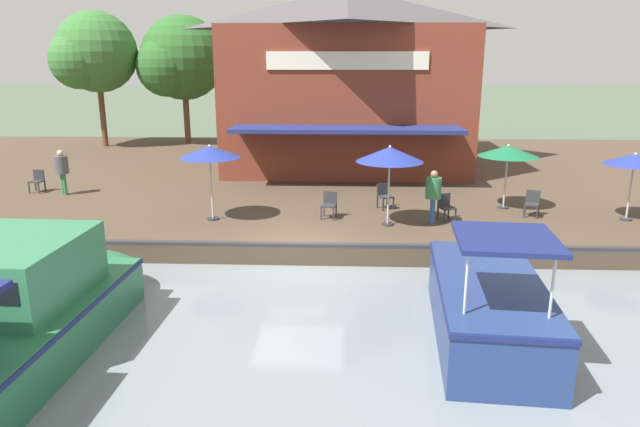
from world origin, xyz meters
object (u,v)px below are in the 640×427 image
tree_upstream_bank (179,60)px  patio_umbrella_mid_patio_left (508,151)px  patio_umbrella_back_row (210,152)px  cafe_chair_under_first_umbrella (37,180)px  cafe_chair_mid_patio (384,195)px  tree_behind_restaurant (92,54)px  person_mid_patio (62,167)px  motorboat_second_along (1,319)px  waterfront_restaurant (347,77)px  cafe_chair_back_row_seat (532,202)px  patio_umbrella_by_entrance (635,160)px  cafe_chair_beside_entrance (329,204)px  motorboat_distant_upstream (484,296)px  patio_umbrella_mid_patio_right (390,154)px  person_near_entrance (433,191)px  cafe_chair_facing_river (446,206)px

tree_upstream_bank → patio_umbrella_mid_patio_left: bearing=45.7°
patio_umbrella_back_row → cafe_chair_under_first_umbrella: size_ratio=2.84×
cafe_chair_mid_patio → tree_behind_restaurant: 21.12m
person_mid_patio → motorboat_second_along: 11.75m
waterfront_restaurant → cafe_chair_back_row_seat: waterfront_restaurant is taller
patio_umbrella_by_entrance → cafe_chair_beside_entrance: size_ratio=2.55×
motorboat_distant_upstream → waterfront_restaurant: bearing=-170.2°
person_mid_patio → motorboat_second_along: size_ratio=0.19×
motorboat_second_along → motorboat_distant_upstream: 9.55m
patio_umbrella_mid_patio_right → person_near_entrance: size_ratio=1.47×
patio_umbrella_back_row → cafe_chair_mid_patio: size_ratio=2.84×
tree_upstream_bank → tree_behind_restaurant: (1.53, -4.47, 0.32)m
cafe_chair_back_row_seat → cafe_chair_beside_entrance: bearing=-86.0°
patio_umbrella_by_entrance → person_near_entrance: size_ratio=1.28×
motorboat_second_along → cafe_chair_mid_patio: bearing=140.3°
patio_umbrella_mid_patio_left → cafe_chair_under_first_umbrella: size_ratio=2.60×
patio_umbrella_mid_patio_left → patio_umbrella_back_row: size_ratio=0.92×
cafe_chair_facing_river → cafe_chair_back_row_seat: 2.93m
cafe_chair_facing_river → motorboat_distant_upstream: bearing=-2.4°
patio_umbrella_back_row → motorboat_second_along: patio_umbrella_back_row is taller
person_near_entrance → motorboat_second_along: bearing=-50.4°
cafe_chair_mid_patio → waterfront_restaurant: bearing=-171.7°
tree_behind_restaurant → tree_upstream_bank: bearing=108.9°
patio_umbrella_mid_patio_right → cafe_chair_facing_river: (-0.64, 1.88, -1.73)m
motorboat_distant_upstream → tree_behind_restaurant: bearing=-141.2°
cafe_chair_facing_river → person_near_entrance: (0.44, -0.49, 0.58)m
patio_umbrella_back_row → patio_umbrella_by_entrance: bearing=92.2°
person_mid_patio → tree_behind_restaurant: tree_behind_restaurant is taller
cafe_chair_under_first_umbrella → tree_upstream_bank: size_ratio=0.11×
cafe_chair_under_first_umbrella → tree_behind_restaurant: (-11.54, -2.38, 4.72)m
waterfront_restaurant → cafe_chair_facing_river: waterfront_restaurant is taller
waterfront_restaurant → patio_umbrella_by_entrance: size_ratio=5.34×
motorboat_second_along → tree_behind_restaurant: size_ratio=1.21×
tree_upstream_bank → motorboat_distant_upstream: bearing=29.0°
patio_umbrella_mid_patio_left → tree_behind_restaurant: 23.95m
tree_behind_restaurant → motorboat_second_along: bearing=18.6°
person_mid_patio → tree_upstream_bank: 14.04m
cafe_chair_facing_river → person_mid_patio: (-2.93, -13.79, 0.59)m
cafe_chair_under_first_umbrella → patio_umbrella_mid_patio_right: bearing=73.1°
waterfront_restaurant → motorboat_distant_upstream: 17.47m
patio_umbrella_mid_patio_right → cafe_chair_beside_entrance: size_ratio=2.91×
cafe_chair_mid_patio → tree_upstream_bank: 19.18m
cafe_chair_facing_river → motorboat_distant_upstream: (6.41, -0.27, -0.30)m
cafe_chair_facing_river → cafe_chair_back_row_seat: same height
waterfront_restaurant → cafe_chair_under_first_umbrella: 14.26m
cafe_chair_under_first_umbrella → cafe_chair_mid_patio: size_ratio=1.00×
patio_umbrella_back_row → cafe_chair_beside_entrance: bearing=95.6°
person_mid_patio → patio_umbrella_back_row: bearing=63.5°
cafe_chair_facing_river → cafe_chair_back_row_seat: (-0.57, 2.88, 0.00)m
patio_umbrella_by_entrance → cafe_chair_facing_river: patio_umbrella_by_entrance is taller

